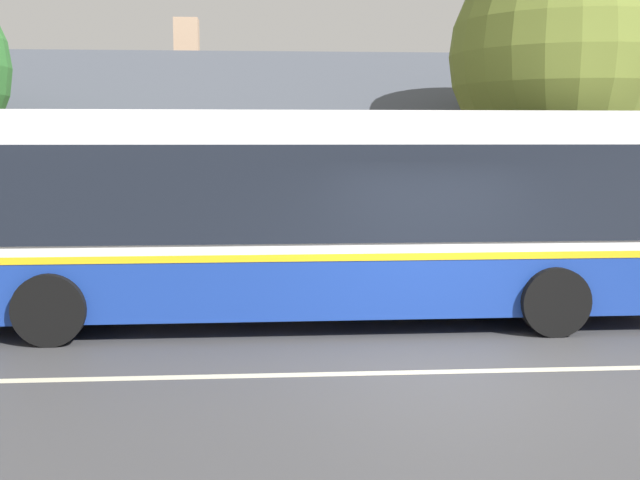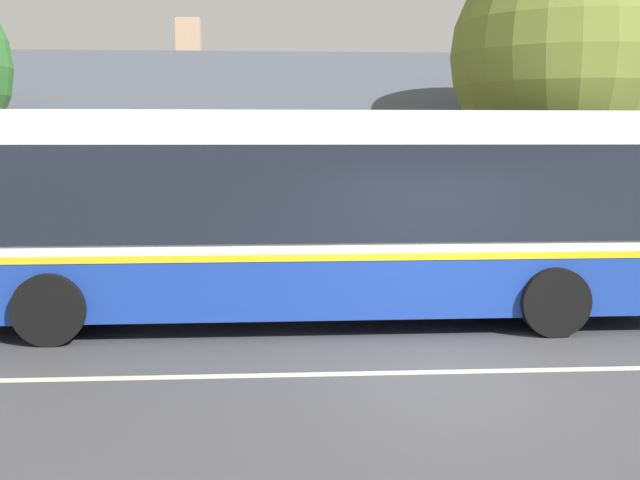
% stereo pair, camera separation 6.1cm
% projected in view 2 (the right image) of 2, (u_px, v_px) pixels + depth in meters
% --- Properties ---
extents(ground_plane, '(300.00, 300.00, 0.00)m').
position_uv_depth(ground_plane, '(451.00, 372.00, 9.71)').
color(ground_plane, '#424244').
extents(sidewalk_far, '(60.00, 3.00, 0.15)m').
position_uv_depth(sidewalk_far, '(381.00, 280.00, 15.64)').
color(sidewalk_far, gray).
rests_on(sidewalk_far, ground).
extents(lane_divider_stripe, '(60.00, 0.16, 0.01)m').
position_uv_depth(lane_divider_stripe, '(451.00, 372.00, 9.71)').
color(lane_divider_stripe, beige).
rests_on(lane_divider_stripe, ground).
extents(community_building, '(26.07, 10.53, 6.30)m').
position_uv_depth(community_building, '(430.00, 174.00, 23.37)').
color(community_building, tan).
rests_on(community_building, ground).
extents(transit_bus, '(12.18, 2.82, 3.20)m').
position_uv_depth(transit_bus, '(290.00, 210.00, 12.25)').
color(transit_bus, navy).
rests_on(transit_bus, ground).
extents(street_tree_primary, '(4.72, 4.72, 6.84)m').
position_uv_depth(street_tree_primary, '(562.00, 62.00, 16.21)').
color(street_tree_primary, '#4C3828').
rests_on(street_tree_primary, ground).
extents(bus_stop_sign, '(0.36, 0.07, 2.40)m').
position_uv_depth(bus_stop_sign, '(605.00, 203.00, 14.72)').
color(bus_stop_sign, gray).
rests_on(bus_stop_sign, sidewalk_far).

